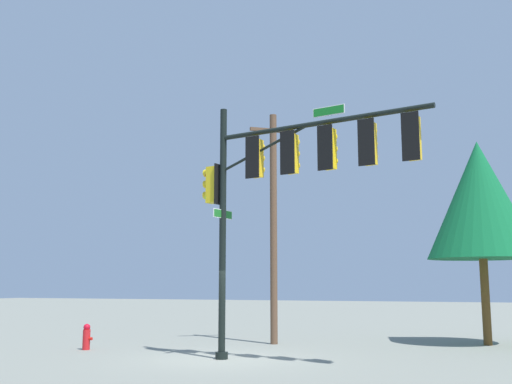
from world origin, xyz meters
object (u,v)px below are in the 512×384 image
utility_pole (274,222)px  tree_near (480,200)px  fire_hydrant (87,337)px  signal_pole_assembly (291,170)px

utility_pole → tree_near: (7.17, 2.15, 0.77)m
fire_hydrant → tree_near: bearing=26.0°
utility_pole → fire_hydrant: size_ratio=10.16×
signal_pole_assembly → utility_pole: bearing=113.2°
signal_pole_assembly → tree_near: (5.00, 7.22, -0.11)m
utility_pole → tree_near: 7.53m
signal_pole_assembly → fire_hydrant: signal_pole_assembly is taller
fire_hydrant → tree_near: size_ratio=0.11×
utility_pole → fire_hydrant: bearing=-143.2°
tree_near → fire_hydrant: bearing=-154.0°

